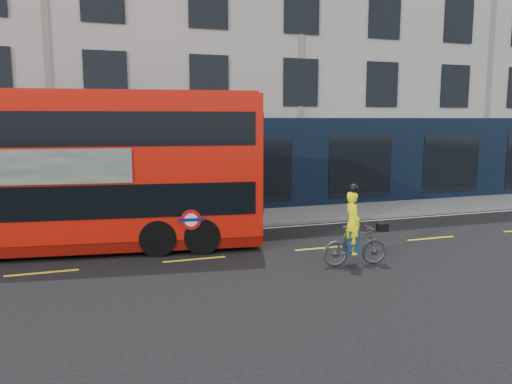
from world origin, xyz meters
name	(u,v)px	position (x,y,z in m)	size (l,w,h in m)	color
ground	(36,292)	(0.00, 0.00, 0.00)	(120.00, 120.00, 0.00)	black
pavement	(55,230)	(0.00, 6.50, 0.06)	(60.00, 3.00, 0.12)	slate
kerb	(52,240)	(0.00, 5.00, 0.07)	(60.00, 0.12, 0.13)	slate
building_terrace	(54,40)	(0.00, 12.94, 7.49)	(50.00, 10.07, 15.00)	#B6B2AC
road_edge_line	(51,244)	(0.00, 4.70, 0.00)	(58.00, 0.10, 0.01)	silver
lane_dashes	(42,273)	(0.00, 1.50, 0.00)	(58.00, 0.12, 0.01)	yellow
bus	(63,170)	(0.53, 3.77, 2.44)	(12.03, 4.23, 4.76)	red
cyclist	(355,239)	(8.01, -0.44, 0.75)	(1.89, 0.71, 2.25)	#3F4144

